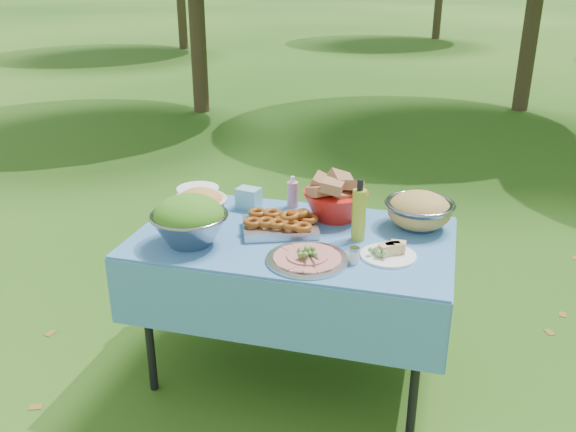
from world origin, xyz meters
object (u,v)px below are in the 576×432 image
(picnic_table, at_px, (293,306))
(oil_bottle, at_px, (359,210))
(bread_bowl, at_px, (335,198))
(salad_bowl, at_px, (189,220))
(charcuterie_platter, at_px, (307,252))
(plate_stack, at_px, (198,194))
(pasta_bowl_steel, at_px, (419,210))

(picnic_table, relative_size, oil_bottle, 5.02)
(bread_bowl, height_order, oil_bottle, oil_bottle)
(salad_bowl, height_order, charcuterie_platter, salad_bowl)
(plate_stack, relative_size, pasta_bowl_steel, 0.68)
(picnic_table, distance_m, charcuterie_platter, 0.50)
(oil_bottle, bearing_deg, charcuterie_platter, -121.97)
(salad_bowl, xyz_separation_m, plate_stack, (-0.18, 0.52, -0.08))
(picnic_table, xyz_separation_m, salad_bowl, (-0.43, -0.21, 0.49))
(salad_bowl, xyz_separation_m, pasta_bowl_steel, (0.98, 0.46, -0.03))
(bread_bowl, bearing_deg, pasta_bowl_steel, -0.48)
(picnic_table, bearing_deg, plate_stack, 153.15)
(picnic_table, height_order, oil_bottle, oil_bottle)
(picnic_table, height_order, plate_stack, plate_stack)
(pasta_bowl_steel, relative_size, oil_bottle, 1.13)
(picnic_table, relative_size, bread_bowl, 4.52)
(salad_bowl, bearing_deg, oil_bottle, 18.49)
(picnic_table, xyz_separation_m, plate_stack, (-0.61, 0.31, 0.42))
(pasta_bowl_steel, bearing_deg, salad_bowl, -154.75)
(picnic_table, distance_m, oil_bottle, 0.61)
(oil_bottle, bearing_deg, picnic_table, -173.43)
(bread_bowl, bearing_deg, picnic_table, -119.49)
(charcuterie_platter, bearing_deg, plate_stack, 143.15)
(salad_bowl, relative_size, oil_bottle, 1.19)
(charcuterie_platter, bearing_deg, pasta_bowl_steel, 49.16)
(picnic_table, bearing_deg, oil_bottle, 6.57)
(salad_bowl, bearing_deg, charcuterie_platter, -3.50)
(picnic_table, relative_size, salad_bowl, 4.21)
(plate_stack, height_order, charcuterie_platter, charcuterie_platter)
(picnic_table, bearing_deg, charcuterie_platter, -62.58)
(bread_bowl, bearing_deg, salad_bowl, -140.85)
(plate_stack, bearing_deg, pasta_bowl_steel, -2.58)
(bread_bowl, relative_size, pasta_bowl_steel, 0.98)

